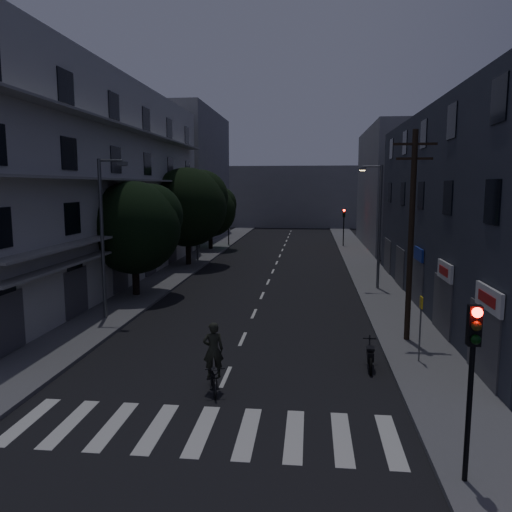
% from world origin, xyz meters
% --- Properties ---
extents(ground, '(160.00, 160.00, 0.00)m').
position_xyz_m(ground, '(0.00, 25.00, 0.00)').
color(ground, black).
rests_on(ground, ground).
extents(sidewalk_left, '(3.00, 90.00, 0.15)m').
position_xyz_m(sidewalk_left, '(-7.50, 25.00, 0.07)').
color(sidewalk_left, '#565659').
rests_on(sidewalk_left, ground).
extents(sidewalk_right, '(3.00, 90.00, 0.15)m').
position_xyz_m(sidewalk_right, '(7.50, 25.00, 0.07)').
color(sidewalk_right, '#565659').
rests_on(sidewalk_right, ground).
extents(crosswalk, '(10.90, 3.00, 0.01)m').
position_xyz_m(crosswalk, '(-0.00, -2.00, 0.00)').
color(crosswalk, beige).
rests_on(crosswalk, ground).
extents(lane_markings, '(0.15, 60.50, 0.01)m').
position_xyz_m(lane_markings, '(0.00, 31.25, 0.01)').
color(lane_markings, beige).
rests_on(lane_markings, ground).
extents(building_left, '(7.00, 36.00, 14.00)m').
position_xyz_m(building_left, '(-11.98, 18.00, 6.99)').
color(building_left, '#B2B2AD').
rests_on(building_left, ground).
extents(building_right, '(6.19, 28.00, 11.00)m').
position_xyz_m(building_right, '(11.99, 14.00, 5.50)').
color(building_right, '#292D37').
rests_on(building_right, ground).
extents(building_far_left, '(6.00, 20.00, 16.00)m').
position_xyz_m(building_far_left, '(-12.00, 48.00, 8.00)').
color(building_far_left, slate).
rests_on(building_far_left, ground).
extents(building_far_right, '(6.00, 20.00, 13.00)m').
position_xyz_m(building_far_right, '(12.00, 42.00, 6.50)').
color(building_far_right, slate).
rests_on(building_far_right, ground).
extents(building_far_end, '(24.00, 8.00, 10.00)m').
position_xyz_m(building_far_end, '(0.00, 70.00, 5.00)').
color(building_far_end, slate).
rests_on(building_far_end, ground).
extents(tree_near, '(5.65, 5.65, 6.97)m').
position_xyz_m(tree_near, '(-7.68, 14.42, 4.51)').
color(tree_near, black).
rests_on(tree_near, sidewalk_left).
extents(tree_mid, '(6.68, 6.68, 8.22)m').
position_xyz_m(tree_mid, '(-7.34, 26.50, 5.28)').
color(tree_mid, black).
rests_on(tree_mid, sidewalk_left).
extents(tree_far, '(5.46, 5.46, 6.75)m').
position_xyz_m(tree_far, '(-7.61, 37.30, 4.38)').
color(tree_far, black).
rests_on(tree_far, sidewalk_left).
extents(traffic_signal_near, '(0.28, 0.37, 4.10)m').
position_xyz_m(traffic_signal_near, '(6.55, -3.96, 3.10)').
color(traffic_signal_near, black).
rests_on(traffic_signal_near, sidewalk_right).
extents(traffic_signal_far_right, '(0.28, 0.37, 4.10)m').
position_xyz_m(traffic_signal_far_right, '(6.63, 41.27, 3.10)').
color(traffic_signal_far_right, black).
rests_on(traffic_signal_far_right, sidewalk_right).
extents(traffic_signal_far_left, '(0.28, 0.37, 4.10)m').
position_xyz_m(traffic_signal_far_left, '(-6.37, 41.20, 3.10)').
color(traffic_signal_far_left, black).
rests_on(traffic_signal_far_left, sidewalk_left).
extents(street_lamp_left_near, '(1.51, 0.25, 8.00)m').
position_xyz_m(street_lamp_left_near, '(-7.30, 8.90, 4.60)').
color(street_lamp_left_near, '#55595D').
rests_on(street_lamp_left_near, sidewalk_left).
extents(street_lamp_right, '(1.51, 0.25, 8.00)m').
position_xyz_m(street_lamp_right, '(7.29, 17.96, 4.60)').
color(street_lamp_right, '#57585E').
rests_on(street_lamp_right, sidewalk_right).
extents(street_lamp_left_far, '(1.51, 0.25, 8.00)m').
position_xyz_m(street_lamp_left_far, '(-7.05, 28.87, 4.60)').
color(street_lamp_left_far, '#5B5D63').
rests_on(street_lamp_left_far, sidewalk_left).
extents(utility_pole, '(1.80, 0.24, 9.00)m').
position_xyz_m(utility_pole, '(7.23, 6.79, 4.87)').
color(utility_pole, black).
rests_on(utility_pole, sidewalk_right).
extents(bus_stop_sign, '(0.06, 0.35, 2.52)m').
position_xyz_m(bus_stop_sign, '(7.17, 4.04, 1.89)').
color(bus_stop_sign, '#595B60').
rests_on(bus_stop_sign, sidewalk_right).
extents(motorcycle, '(0.52, 1.79, 1.15)m').
position_xyz_m(motorcycle, '(5.26, 3.41, 0.45)').
color(motorcycle, black).
rests_on(motorcycle, ground).
extents(cyclist, '(1.16, 1.99, 2.38)m').
position_xyz_m(cyclist, '(-0.19, 0.72, 0.80)').
color(cyclist, black).
rests_on(cyclist, ground).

